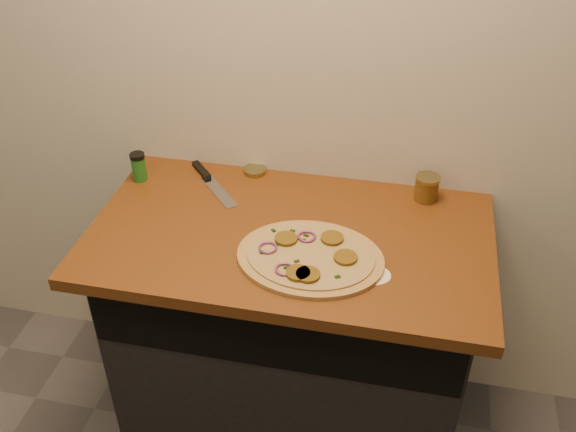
% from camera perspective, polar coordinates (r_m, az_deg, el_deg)
% --- Properties ---
extents(cabinet, '(1.10, 0.60, 0.86)m').
position_cam_1_polar(cabinet, '(2.25, 0.32, -10.50)').
color(cabinet, black).
rests_on(cabinet, ground).
extents(countertop, '(1.20, 0.70, 0.04)m').
position_cam_1_polar(countertop, '(1.93, 0.19, -1.83)').
color(countertop, brown).
rests_on(countertop, cabinet).
extents(pizza, '(0.42, 0.42, 0.03)m').
position_cam_1_polar(pizza, '(1.81, 1.96, -3.64)').
color(pizza, tan).
rests_on(pizza, countertop).
extents(chefs_knife, '(0.22, 0.25, 0.02)m').
position_cam_1_polar(chefs_knife, '(2.16, -6.99, 3.19)').
color(chefs_knife, '#B7BAC1').
rests_on(chefs_knife, countertop).
extents(mason_jar_lid, '(0.10, 0.10, 0.02)m').
position_cam_1_polar(mason_jar_lid, '(2.19, -2.97, 4.05)').
color(mason_jar_lid, '#928855').
rests_on(mason_jar_lid, countertop).
extents(salsa_jar, '(0.08, 0.08, 0.08)m').
position_cam_1_polar(salsa_jar, '(2.08, 12.22, 2.46)').
color(salsa_jar, maroon).
rests_on(salsa_jar, countertop).
extents(spice_shaker, '(0.05, 0.05, 0.10)m').
position_cam_1_polar(spice_shaker, '(2.18, -13.13, 4.29)').
color(spice_shaker, '#206520').
rests_on(spice_shaker, countertop).
extents(flour_spill, '(0.15, 0.15, 0.00)m').
position_cam_1_polar(flour_spill, '(1.78, 6.91, -5.07)').
color(flour_spill, white).
rests_on(flour_spill, countertop).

